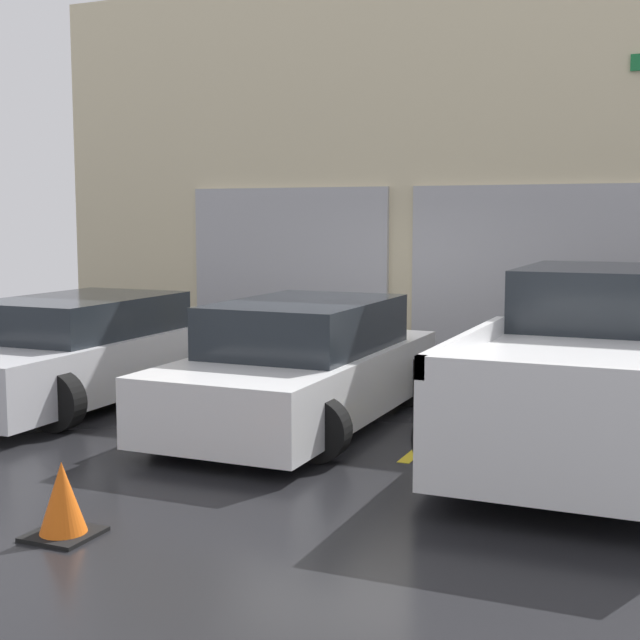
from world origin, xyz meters
TOP-DOWN VIEW (x-y plane):
  - ground_plane at (0.00, 0.00)m, footprint 28.00×28.00m
  - shophouse_building at (-0.01, 3.29)m, footprint 12.54×0.68m
  - pickup_truck at (3.06, -0.77)m, footprint 2.53×5.16m
  - sedan_white at (0.00, -1.05)m, footprint 2.17×4.35m
  - sedan_side at (-3.06, -1.05)m, footprint 2.27×4.47m
  - parking_stripe_left at (-1.53, -1.08)m, footprint 0.12×2.20m
  - parking_stripe_centre at (1.53, -1.08)m, footprint 0.12×2.20m
  - traffic_cone at (-0.12, -4.96)m, footprint 0.47×0.47m

SIDE VIEW (x-z plane):
  - ground_plane at x=0.00m, z-range 0.00..0.00m
  - parking_stripe_left at x=-1.53m, z-range 0.00..0.01m
  - parking_stripe_centre at x=1.53m, z-range 0.00..0.01m
  - traffic_cone at x=-0.12m, z-range -0.02..0.53m
  - sedan_side at x=-3.06m, z-range -0.03..1.26m
  - sedan_white at x=0.00m, z-range -0.05..1.31m
  - pickup_truck at x=3.06m, z-range -0.05..1.68m
  - shophouse_building at x=-0.01m, z-range -0.05..5.87m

